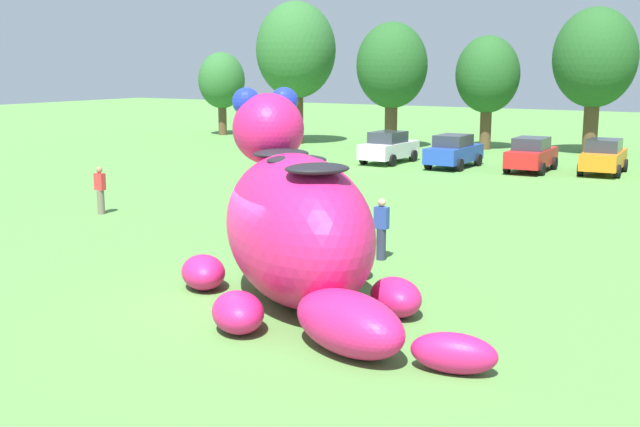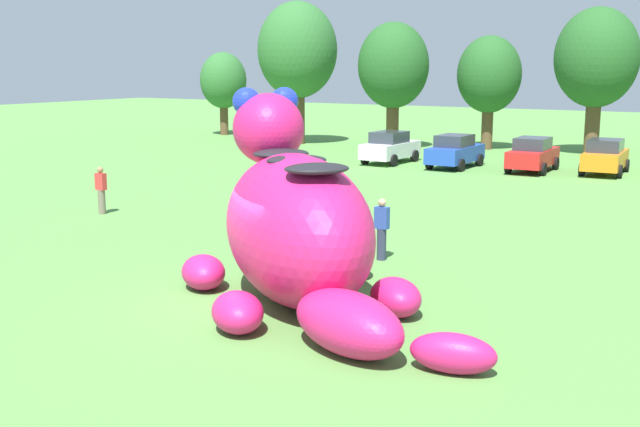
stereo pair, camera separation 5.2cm
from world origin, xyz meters
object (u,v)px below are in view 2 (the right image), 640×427
(car_red, at_px, (533,155))
(car_orange, at_px, (605,157))
(giant_inflatable_creature, at_px, (298,227))
(car_white, at_px, (390,147))
(car_blue, at_px, (455,151))
(spectator_near_inflatable, at_px, (101,191))
(spectator_mid_field, at_px, (382,230))

(car_red, relative_size, car_orange, 0.99)
(giant_inflatable_creature, relative_size, car_white, 2.12)
(car_blue, height_order, spectator_near_inflatable, car_blue)
(car_orange, height_order, spectator_mid_field, car_orange)
(car_white, height_order, spectator_mid_field, car_white)
(car_red, bearing_deg, spectator_mid_field, -85.23)
(car_white, bearing_deg, car_orange, 7.87)
(car_white, xyz_separation_m, spectator_near_inflatable, (-2.33, -18.66, -0.01))
(car_blue, bearing_deg, car_orange, 12.02)
(giant_inflatable_creature, relative_size, car_red, 2.12)
(car_white, distance_m, spectator_near_inflatable, 18.80)
(car_white, distance_m, car_red, 7.66)
(car_orange, distance_m, spectator_mid_field, 21.06)
(giant_inflatable_creature, xyz_separation_m, spectator_mid_field, (-0.11, 4.43, -0.88))
(car_red, height_order, spectator_mid_field, car_red)
(car_white, xyz_separation_m, car_red, (7.64, 0.57, 0.00))
(car_red, relative_size, spectator_near_inflatable, 2.42)
(car_white, relative_size, car_red, 1.00)
(car_red, xyz_separation_m, spectator_mid_field, (1.67, -20.06, -0.01))
(car_red, distance_m, car_orange, 3.42)
(car_orange, xyz_separation_m, spectator_mid_field, (-1.61, -21.00, -0.01))
(car_white, bearing_deg, car_blue, -0.27)
(car_red, height_order, car_orange, same)
(car_blue, bearing_deg, car_white, 179.73)
(giant_inflatable_creature, bearing_deg, spectator_mid_field, 91.48)
(spectator_near_inflatable, bearing_deg, car_blue, 71.95)
(giant_inflatable_creature, bearing_deg, car_white, 111.51)
(giant_inflatable_creature, relative_size, car_orange, 2.09)
(giant_inflatable_creature, xyz_separation_m, car_white, (-9.42, 23.91, -0.87))
(car_white, bearing_deg, spectator_near_inflatable, -97.12)
(car_red, relative_size, spectator_mid_field, 2.42)
(car_orange, relative_size, spectator_near_inflatable, 2.45)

